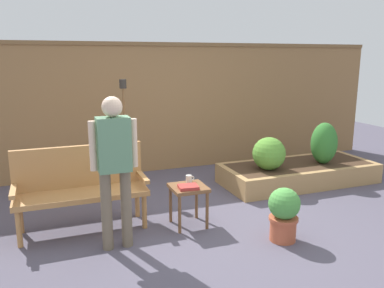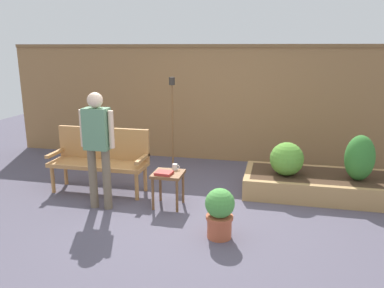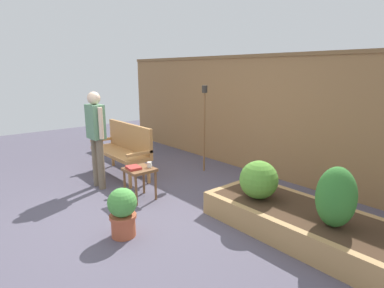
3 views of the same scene
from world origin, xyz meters
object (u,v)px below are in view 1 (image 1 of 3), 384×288
garden_bench (81,182)px  tiki_torch (124,114)px  book_on_table (188,187)px  potted_boxwood (284,212)px  cup_on_table (189,179)px  shrub_near_bench (269,154)px  shrub_far_corner (324,143)px  side_table (188,193)px  person_by_bench (114,160)px

garden_bench → tiki_torch: size_ratio=0.89×
book_on_table → potted_boxwood: potted_boxwood is taller
cup_on_table → book_on_table: cup_on_table is taller
shrub_near_bench → shrub_far_corner: 0.98m
garden_bench → book_on_table: bearing=-22.5°
garden_bench → side_table: size_ratio=3.00×
book_on_table → person_by_bench: size_ratio=0.14×
garden_bench → side_table: (1.16, -0.39, -0.15)m
garden_bench → person_by_bench: person_by_bench is taller
shrub_near_bench → cup_on_table: bearing=-156.2°
person_by_bench → book_on_table: bearing=11.4°
shrub_near_bench → person_by_bench: size_ratio=0.31×
person_by_bench → shrub_near_bench: bearing=23.3°
garden_bench → shrub_far_corner: shrub_far_corner is taller
side_table → shrub_far_corner: shrub_far_corner is taller
cup_on_table → shrub_near_bench: (1.49, 0.66, 0.02)m
garden_bench → cup_on_table: 1.24m
potted_boxwood → person_by_bench: size_ratio=0.37×
side_table → person_by_bench: size_ratio=0.31×
potted_boxwood → cup_on_table: bearing=131.2°
cup_on_table → tiki_torch: 1.68m
garden_bench → cup_on_table: (1.22, -0.25, -0.02)m
side_table → garden_bench: bearing=161.6°
cup_on_table → shrub_far_corner: bearing=14.9°
garden_bench → shrub_far_corner: 3.71m
shrub_near_bench → shrub_far_corner: bearing=0.0°
shrub_near_bench → garden_bench: bearing=-171.4°
shrub_near_bench → person_by_bench: 2.67m
book_on_table → shrub_near_bench: shrub_near_bench is taller
side_table → shrub_near_bench: (1.55, 0.79, 0.14)m
side_table → tiki_torch: size_ratio=0.30×
cup_on_table → tiki_torch: tiki_torch is taller
garden_bench → potted_boxwood: garden_bench is taller
shrub_far_corner → cup_on_table: bearing=-165.1°
potted_boxwood → shrub_far_corner: bearing=41.4°
garden_bench → potted_boxwood: bearing=-29.3°
garden_bench → potted_boxwood: (1.97, -1.11, -0.23)m
book_on_table → potted_boxwood: 1.07m
person_by_bench → garden_bench: bearing=114.2°
side_table → tiki_torch: bearing=103.4°
shrub_far_corner → tiki_torch: 3.08m
person_by_bench → potted_boxwood: bearing=-15.6°
side_table → book_on_table: bearing=-111.3°
side_table → cup_on_table: cup_on_table is taller
potted_boxwood → shrub_near_bench: bearing=63.9°
cup_on_table → tiki_torch: size_ratio=0.07×
shrub_near_bench → person_by_bench: person_by_bench is taller
shrub_near_bench → book_on_table: bearing=-151.1°
cup_on_table → person_by_bench: bearing=-157.4°
potted_boxwood → shrub_near_bench: size_ratio=1.21×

